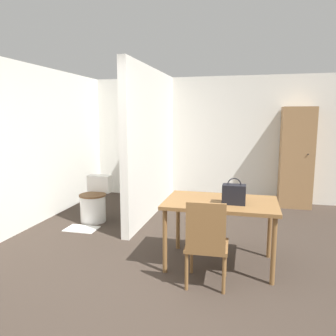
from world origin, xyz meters
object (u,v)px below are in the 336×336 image
wooden_chair (206,242)px  toilet (94,203)px  dining_table (221,208)px  wooden_cabinet (296,158)px  handbag (234,194)px

wooden_chair → toilet: wooden_chair is taller
dining_table → toilet: bearing=151.8°
dining_table → wooden_chair: (-0.09, -0.54, -0.21)m
dining_table → wooden_cabinet: bearing=67.8°
toilet → wooden_cabinet: (3.32, 1.70, 0.64)m
dining_table → wooden_cabinet: size_ratio=0.67×
dining_table → toilet: (-2.16, 1.15, -0.38)m
dining_table → handbag: bearing=-32.0°
toilet → handbag: 2.68m
wooden_chair → dining_table: bearing=78.4°
wooden_chair → handbag: size_ratio=3.13×
dining_table → wooden_cabinet: (1.16, 2.85, 0.26)m
dining_table → wooden_chair: 0.59m
dining_table → handbag: 0.26m
wooden_chair → wooden_cabinet: bearing=67.5°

